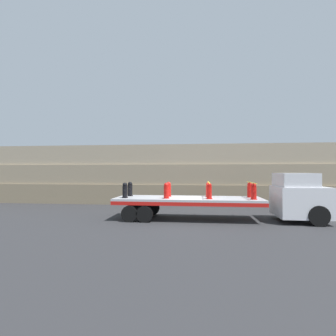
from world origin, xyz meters
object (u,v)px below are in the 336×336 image
Objects in this scene: fire_hydrant_red_far_3 at (250,190)px; fire_hydrant_red_far_1 at (169,189)px; fire_hydrant_red_near_2 at (209,191)px; fire_hydrant_red_far_2 at (208,190)px; fire_hydrant_red_near_1 at (166,191)px; fire_hydrant_black_near_0 at (125,190)px; fire_hydrant_red_near_3 at (254,192)px; truck_cab at (301,197)px; flatbed_trailer at (176,202)px; fire_hydrant_black_far_0 at (130,189)px.

fire_hydrant_red_far_1 is at bearing 180.00° from fire_hydrant_red_far_3.
fire_hydrant_red_near_2 is 2.62m from fire_hydrant_red_far_3.
fire_hydrant_red_near_1 is at bearing -154.65° from fire_hydrant_red_far_2.
fire_hydrant_red_far_1 is at bearing 25.35° from fire_hydrant_black_near_0.
fire_hydrant_red_far_3 is (0.00, 1.12, 0.00)m from fire_hydrant_red_near_3.
truck_cab reaches higher than fire_hydrant_red_near_2.
fire_hydrant_red_near_1 is 1.00× the size of fire_hydrant_red_far_1.
flatbed_trailer is at bearing 47.67° from fire_hydrant_red_near_1.
truck_cab is 3.09× the size of fire_hydrant_red_near_3.
fire_hydrant_black_near_0 is at bearing 180.00° from fire_hydrant_red_near_1.
fire_hydrant_red_near_3 is at bearing 0.00° from fire_hydrant_red_near_1.
fire_hydrant_red_near_3 is 1.12m from fire_hydrant_red_far_3.
fire_hydrant_red_far_1 is at bearing 175.63° from truck_cab.
truck_cab is 6.83m from flatbed_trailer.
truck_cab is 5.01m from fire_hydrant_red_far_2.
flatbed_trailer is at bearing -11.02° from fire_hydrant_black_far_0.
fire_hydrant_red_near_2 is at bearing -25.35° from fire_hydrant_red_far_1.
fire_hydrant_black_near_0 is at bearing -168.98° from flatbed_trailer.
fire_hydrant_red_near_2 is 1.00× the size of fire_hydrant_red_near_3.
truck_cab reaches higher than fire_hydrant_black_far_0.
fire_hydrant_black_far_0 is at bearing 171.03° from fire_hydrant_red_near_3.
fire_hydrant_black_far_0 is 7.09m from fire_hydrant_red_far_3.
fire_hydrant_red_near_2 is (2.36, -1.12, 0.00)m from fire_hydrant_red_far_1.
fire_hydrant_black_near_0 and fire_hydrant_red_near_2 have the same top height.
fire_hydrant_red_far_1 reaches higher than flatbed_trailer.
truck_cab is at bearing -12.13° from fire_hydrant_red_far_3.
fire_hydrant_red_near_3 reaches higher than flatbed_trailer.
truck_cab reaches higher than fire_hydrant_red_far_2.
fire_hydrant_red_near_3 is (4.73, 0.00, 0.00)m from fire_hydrant_red_near_1.
fire_hydrant_red_far_3 is at bearing 7.56° from flatbed_trailer.
flatbed_trailer is at bearing 172.44° from fire_hydrant_red_near_3.
truck_cab is 3.09× the size of fire_hydrant_red_far_1.
fire_hydrant_black_near_0 is (-2.87, -0.56, 0.68)m from flatbed_trailer.
flatbed_trailer is 9.54× the size of fire_hydrant_red_near_2.
fire_hydrant_red_near_2 is (4.73, -1.12, 0.00)m from fire_hydrant_black_far_0.
fire_hydrant_black_near_0 is at bearing -171.03° from fire_hydrant_red_far_3.
truck_cab is at bearing -3.30° from fire_hydrant_black_far_0.
fire_hydrant_red_far_1 is 4.73m from fire_hydrant_red_far_3.
fire_hydrant_red_far_1 is 1.00× the size of fire_hydrant_red_far_3.
truck_cab is 9.72m from fire_hydrant_black_far_0.
fire_hydrant_red_far_1 is at bearing 166.67° from fire_hydrant_red_near_3.
fire_hydrant_black_far_0 is at bearing 168.98° from flatbed_trailer.
fire_hydrant_red_far_3 is (7.09, 1.12, 0.00)m from fire_hydrant_black_near_0.
fire_hydrant_red_near_3 is (7.09, 0.00, 0.00)m from fire_hydrant_black_near_0.
truck_cab is 7.36m from fire_hydrant_red_near_1.
fire_hydrant_red_far_2 is at bearing 0.00° from fire_hydrant_black_far_0.
fire_hydrant_red_far_2 is at bearing 154.65° from fire_hydrant_red_near_3.
fire_hydrant_black_near_0 is at bearing -166.67° from fire_hydrant_red_far_2.
fire_hydrant_red_near_1 is (-0.51, -0.56, 0.68)m from flatbed_trailer.
fire_hydrant_red_near_1 is 1.00× the size of fire_hydrant_red_near_2.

